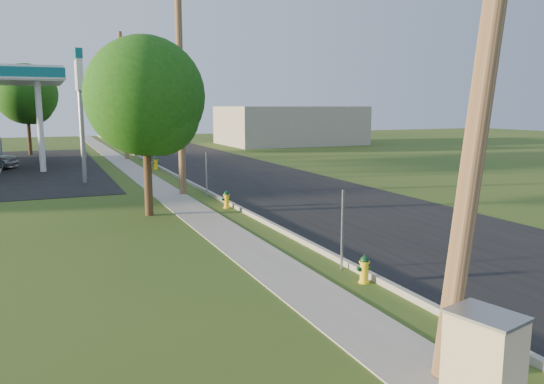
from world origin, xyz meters
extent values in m
plane|color=#2C4D18|center=(0.00, 0.00, 0.00)|extent=(140.00, 140.00, 0.00)
cube|color=black|center=(4.50, 10.00, 0.01)|extent=(8.00, 120.00, 0.02)
cube|color=gray|center=(0.50, 10.00, 0.07)|extent=(0.15, 120.00, 0.15)
cube|color=gray|center=(-1.25, 10.00, 0.01)|extent=(1.50, 120.00, 0.03)
cylinder|color=brown|center=(-0.60, -1.00, 4.75)|extent=(1.31, 0.32, 9.48)
cylinder|color=brown|center=(-0.60, 17.00, 4.90)|extent=(0.32, 0.32, 9.80)
cylinder|color=brown|center=(-0.60, 35.00, 4.75)|extent=(0.49, 0.32, 9.50)
cube|color=brown|center=(-0.60, 35.00, 8.50)|extent=(1.40, 0.10, 0.12)
cube|color=gray|center=(0.25, 4.20, 1.00)|extent=(0.05, 0.04, 2.00)
cube|color=gray|center=(0.25, 16.00, 1.00)|extent=(0.05, 0.04, 2.00)
cube|color=gray|center=(0.25, 28.20, 1.00)|extent=(0.05, 0.04, 2.00)
cylinder|color=silver|center=(-6.50, 28.70, 2.75)|extent=(0.36, 0.36, 5.50)
cylinder|color=silver|center=(-6.50, 35.30, 2.75)|extent=(0.36, 0.36, 5.50)
cylinder|color=gray|center=(-4.50, 22.50, 2.50)|extent=(0.24, 0.24, 5.00)
cube|color=silver|center=(-4.50, 22.50, 5.80)|extent=(0.30, 2.00, 2.00)
cube|color=#0C626D|center=(-4.50, 22.50, 6.60)|extent=(0.34, 2.04, 0.50)
cube|color=gray|center=(18.00, 45.00, 2.00)|extent=(14.00, 10.00, 4.00)
cylinder|color=#3D2C16|center=(-2.92, 12.78, 1.68)|extent=(0.30, 0.30, 3.36)
sphere|color=#184A10|center=(-2.92, 12.78, 4.37)|extent=(4.31, 4.31, 4.31)
sphere|color=#184A10|center=(-2.52, 12.48, 3.70)|extent=(2.96, 2.96, 2.96)
cylinder|color=#3D2C16|center=(-7.43, 41.61, 1.93)|extent=(0.30, 0.30, 3.86)
sphere|color=#184A10|center=(-7.43, 41.61, 5.01)|extent=(4.94, 4.94, 4.94)
sphere|color=#184A10|center=(-7.03, 41.31, 4.24)|extent=(3.39, 3.39, 3.39)
cylinder|color=yellow|center=(0.19, 3.11, 0.03)|extent=(0.25, 0.25, 0.05)
cylinder|color=yellow|center=(0.19, 3.11, 0.27)|extent=(0.19, 0.19, 0.53)
cylinder|color=yellow|center=(0.19, 3.11, 0.50)|extent=(0.25, 0.25, 0.04)
sphere|color=#0C3617|center=(0.19, 3.11, 0.53)|extent=(0.20, 0.20, 0.20)
cylinder|color=#0C3617|center=(0.19, 3.11, 0.64)|extent=(0.04, 0.04, 0.05)
cylinder|color=#0C3617|center=(0.17, 2.99, 0.34)|extent=(0.12, 0.12, 0.10)
cylinder|color=#0C3617|center=(0.07, 3.13, 0.34)|extent=(0.10, 0.10, 0.08)
cylinder|color=#0C3617|center=(0.32, 3.08, 0.34)|extent=(0.10, 0.10, 0.08)
cylinder|color=yellow|center=(0.17, 12.95, 0.03)|extent=(0.27, 0.27, 0.06)
cylinder|color=yellow|center=(0.17, 12.95, 0.29)|extent=(0.21, 0.21, 0.58)
cylinder|color=yellow|center=(0.17, 12.95, 0.54)|extent=(0.27, 0.27, 0.04)
sphere|color=#073318|center=(0.17, 12.95, 0.58)|extent=(0.22, 0.22, 0.22)
cylinder|color=#073318|center=(0.17, 12.95, 0.69)|extent=(0.05, 0.05, 0.06)
cylinder|color=#073318|center=(0.15, 12.82, 0.36)|extent=(0.12, 0.13, 0.11)
cylinder|color=#073318|center=(0.04, 12.97, 0.36)|extent=(0.11, 0.10, 0.09)
cylinder|color=#073318|center=(0.30, 12.93, 0.36)|extent=(0.11, 0.10, 0.09)
cylinder|color=yellow|center=(0.17, 27.33, 0.03)|extent=(0.31, 0.31, 0.07)
cylinder|color=yellow|center=(0.17, 27.33, 0.33)|extent=(0.24, 0.24, 0.66)
cylinder|color=yellow|center=(0.17, 27.33, 0.62)|extent=(0.31, 0.31, 0.04)
sphere|color=#0B3E16|center=(0.17, 27.33, 0.66)|extent=(0.25, 0.25, 0.25)
cylinder|color=#0B3E16|center=(0.17, 27.33, 0.80)|extent=(0.06, 0.06, 0.07)
cylinder|color=#0B3E16|center=(0.15, 27.18, 0.42)|extent=(0.14, 0.15, 0.12)
cylinder|color=#0B3E16|center=(0.02, 27.36, 0.42)|extent=(0.13, 0.12, 0.10)
cylinder|color=#0B3E16|center=(0.33, 27.30, 0.42)|extent=(0.13, 0.12, 0.10)
cube|color=tan|center=(-1.48, -2.14, 0.72)|extent=(0.80, 0.95, 1.45)
cube|color=gray|center=(-1.48, -2.14, 1.47)|extent=(0.85, 1.00, 0.04)
camera|label=1|loc=(-6.36, -6.78, 4.00)|focal=35.00mm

